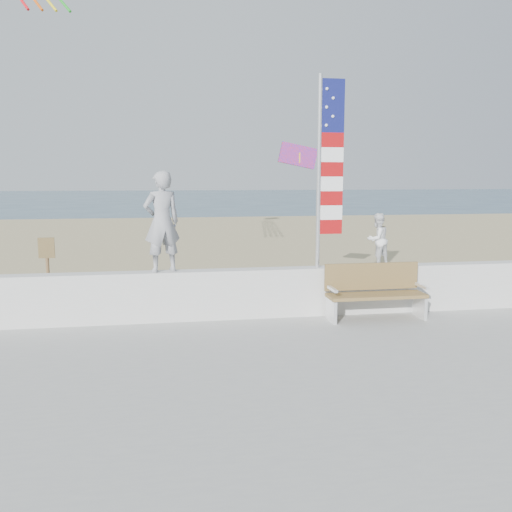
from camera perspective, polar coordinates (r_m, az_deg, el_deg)
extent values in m
plane|color=#2F4A5E|center=(8.28, 0.70, -11.12)|extent=(220.00, 220.00, 0.00)
cube|color=tan|center=(16.96, -4.68, -0.94)|extent=(90.00, 40.00, 0.08)
cube|color=silver|center=(10.01, -1.32, -3.95)|extent=(30.00, 0.35, 0.90)
imported|color=#939498|center=(9.71, -9.88, 3.58)|extent=(0.75, 0.61, 1.79)
imported|color=white|center=(10.52, 12.66, 1.70)|extent=(0.60, 0.55, 1.00)
cube|color=olive|center=(10.10, 12.57, -4.09)|extent=(1.80, 0.50, 0.06)
cube|color=olive|center=(10.28, 12.06, -2.09)|extent=(1.80, 0.05, 0.50)
cube|color=white|center=(9.87, 7.92, -5.69)|extent=(0.06, 0.50, 0.40)
cube|color=white|center=(9.73, 8.05, -3.47)|extent=(0.06, 0.45, 0.05)
cube|color=white|center=(10.50, 16.85, -5.13)|extent=(0.06, 0.50, 0.40)
cube|color=white|center=(10.37, 17.06, -3.04)|extent=(0.06, 0.45, 0.05)
cylinder|color=silver|center=(10.07, 6.63, 8.69)|extent=(0.08, 0.08, 3.50)
cube|color=#0F1451|center=(10.22, 8.09, 15.40)|extent=(0.44, 0.02, 0.95)
cube|color=#9E0A0C|center=(10.18, 7.84, 3.07)|extent=(0.44, 0.02, 0.26)
cube|color=white|center=(10.16, 7.87, 4.55)|extent=(0.44, 0.02, 0.26)
cube|color=#9E0A0C|center=(10.15, 7.90, 6.04)|extent=(0.44, 0.02, 0.26)
cube|color=white|center=(10.14, 7.93, 7.53)|extent=(0.44, 0.02, 0.26)
cube|color=#9E0A0C|center=(10.14, 7.96, 9.02)|extent=(0.44, 0.02, 0.26)
cube|color=white|center=(10.15, 7.99, 10.51)|extent=(0.44, 0.02, 0.26)
cube|color=#9E0A0C|center=(10.17, 8.02, 12.00)|extent=(0.44, 0.02, 0.26)
sphere|color=white|center=(10.14, 7.41, 13.48)|extent=(0.06, 0.06, 0.06)
sphere|color=white|center=(10.19, 8.09, 14.35)|extent=(0.06, 0.06, 0.06)
sphere|color=white|center=(10.17, 7.45, 15.28)|extent=(0.06, 0.06, 0.06)
sphere|color=white|center=(10.23, 8.13, 16.13)|extent=(0.06, 0.06, 0.06)
sphere|color=white|center=(10.22, 7.48, 17.06)|extent=(0.06, 0.06, 0.06)
cube|color=red|center=(11.67, 4.43, 10.50)|extent=(0.86, 0.33, 0.58)
cube|color=yellow|center=(11.71, 5.15, 10.24)|extent=(0.30, 0.22, 0.21)
cylinder|color=brown|center=(11.91, -21.02, -2.28)|extent=(0.07, 0.07, 1.20)
cube|color=brown|center=(11.79, -21.20, 0.81)|extent=(0.32, 0.03, 0.42)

